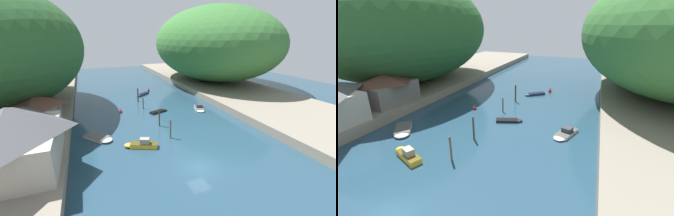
# 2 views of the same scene
# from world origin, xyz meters

# --- Properties ---
(water_surface) EXTENTS (130.00, 130.00, 0.00)m
(water_surface) POSITION_xyz_m (0.00, 30.00, 0.00)
(water_surface) COLOR #234256
(water_surface) RESTS_ON ground
(left_bank) EXTENTS (22.00, 120.00, 1.50)m
(left_bank) POSITION_xyz_m (-26.23, 30.00, 0.75)
(left_bank) COLOR gray
(left_bank) RESTS_ON ground
(hillside_left) EXTENTS (31.74, 44.44, 23.36)m
(hillside_left) POSITION_xyz_m (-27.33, 32.94, 13.17)
(hillside_left) COLOR #285628
(hillside_left) RESTS_ON left_bank
(boathouse_shed) EXTENTS (7.63, 9.44, 5.05)m
(boathouse_shed) POSITION_xyz_m (-20.17, 18.63, 4.11)
(boathouse_shed) COLOR slate
(boathouse_shed) RESTS_ON left_bank
(boat_near_quay) EXTENTS (4.38, 2.60, 0.39)m
(boat_near_quay) POSITION_xyz_m (2.05, 21.80, 0.19)
(boat_near_quay) COLOR black
(boat_near_quay) RESTS_ON water_surface
(boat_mid_channel) EXTENTS (4.20, 3.81, 0.47)m
(boat_mid_channel) POSITION_xyz_m (1.99, 36.60, 0.23)
(boat_mid_channel) COLOR navy
(boat_mid_channel) RESTS_ON water_surface
(boat_navy_launch) EXTENTS (4.69, 5.12, 0.57)m
(boat_navy_launch) POSITION_xyz_m (-10.91, 12.60, 0.28)
(boat_navy_launch) COLOR silver
(boat_navy_launch) RESTS_ON water_surface
(boat_red_skiff) EXTENTS (3.21, 5.12, 1.02)m
(boat_red_skiff) POSITION_xyz_m (10.84, 20.38, 0.31)
(boat_red_skiff) COLOR silver
(boat_red_skiff) RESTS_ON water_surface
(boat_yellow_tender) EXTENTS (5.04, 3.02, 1.45)m
(boat_yellow_tender) POSITION_xyz_m (-5.49, 7.86, 0.45)
(boat_yellow_tender) COLOR gold
(boat_yellow_tender) RESTS_ON water_surface
(mooring_post_nearest) EXTENTS (0.25, 0.25, 3.12)m
(mooring_post_nearest) POSITION_xyz_m (-0.28, 9.28, 1.57)
(mooring_post_nearest) COLOR brown
(mooring_post_nearest) RESTS_ON water_surface
(mooring_post_second) EXTENTS (0.26, 0.26, 3.31)m
(mooring_post_second) POSITION_xyz_m (-0.37, 14.57, 1.66)
(mooring_post_second) COLOR #4C3D2D
(mooring_post_second) RESTS_ON water_surface
(mooring_post_fourth) EXTENTS (0.24, 0.24, 2.59)m
(mooring_post_fourth) POSITION_xyz_m (-0.61, 25.19, 1.30)
(mooring_post_fourth) COLOR brown
(mooring_post_fourth) RESTS_ON water_surface
(mooring_post_farthest) EXTENTS (0.31, 0.31, 3.43)m
(mooring_post_farthest) POSITION_xyz_m (-0.40, 31.16, 1.73)
(mooring_post_farthest) COLOR #4C3D2D
(mooring_post_farthest) RESTS_ON water_surface
(channel_buoy_near) EXTENTS (0.73, 0.73, 1.10)m
(channel_buoy_near) POSITION_xyz_m (4.69, 39.94, 0.43)
(channel_buoy_near) COLOR red
(channel_buoy_near) RESTS_ON water_surface
(channel_buoy_far) EXTENTS (0.62, 0.62, 0.93)m
(channel_buoy_far) POSITION_xyz_m (-5.73, 24.30, 0.36)
(channel_buoy_far) COLOR red
(channel_buoy_far) RESTS_ON water_surface
(person_on_quay) EXTENTS (0.30, 0.42, 1.69)m
(person_on_quay) POSITION_xyz_m (-17.54, 18.36, 2.47)
(person_on_quay) COLOR #282D3D
(person_on_quay) RESTS_ON left_bank
(person_by_boathouse) EXTENTS (0.26, 0.40, 1.69)m
(person_by_boathouse) POSITION_xyz_m (-17.55, 14.74, 2.47)
(person_by_boathouse) COLOR #282D3D
(person_by_boathouse) RESTS_ON left_bank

